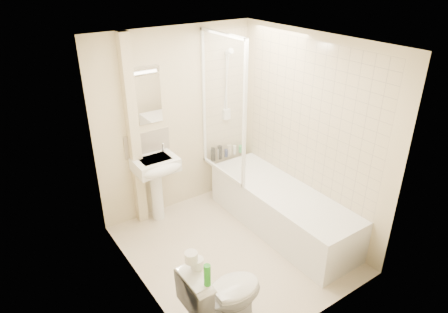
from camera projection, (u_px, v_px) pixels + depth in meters
floor at (233, 249)px, 4.73m from camera, size 2.50×2.50×0.00m
wall_back at (177, 123)px, 5.12m from camera, size 2.20×0.02×2.40m
wall_left at (136, 189)px, 3.64m from camera, size 0.02×2.50×2.40m
wall_right at (309, 135)px, 4.75m from camera, size 0.02×2.50×2.40m
ceiling at (235, 42)px, 3.66m from camera, size 2.20×2.50×0.02m
tile_back at (225, 96)px, 5.39m from camera, size 0.70×0.01×1.75m
tile_right at (309, 118)px, 4.65m from camera, size 0.01×2.10×1.75m
pipe_boxing at (134, 135)px, 4.76m from camera, size 0.12×0.12×2.40m
splashback at (147, 143)px, 4.96m from camera, size 0.60×0.02×0.30m
mirror at (143, 101)px, 4.72m from camera, size 0.46×0.01×0.60m
strip_light at (141, 70)px, 4.54m from camera, size 0.42×0.07×0.07m
bathtub at (282, 208)px, 4.98m from camera, size 0.70×2.10×0.55m
shower_screen at (222, 108)px, 4.88m from camera, size 0.04×0.92×1.80m
shower_fixture at (227, 88)px, 5.30m from camera, size 0.10×0.16×0.99m
pedestal_sink at (157, 172)px, 4.94m from camera, size 0.53×0.48×1.02m
bottle_black_a at (213, 155)px, 5.55m from camera, size 0.06×0.06×0.19m
bottle_white_a at (219, 154)px, 5.61m from camera, size 0.05×0.05×0.16m
bottle_black_b at (220, 152)px, 5.60m from camera, size 0.07×0.07×0.19m
bottle_blue at (226, 153)px, 5.68m from camera, size 0.05×0.05×0.11m
bottle_cream at (229, 151)px, 5.69m from camera, size 0.07×0.07×0.16m
bottle_white_b at (235, 150)px, 5.75m from camera, size 0.05×0.05×0.13m
bottle_green at (241, 149)px, 5.81m from camera, size 0.07×0.07×0.10m
toilet at (223, 296)px, 3.57m from camera, size 0.43×0.75×0.76m
toilet_roll_lower at (197, 263)px, 3.33m from camera, size 0.11×0.11×0.09m
toilet_roll_upper at (191, 257)px, 3.26m from camera, size 0.11×0.11×0.09m
green_bottle at (207, 275)px, 3.13m from camera, size 0.06×0.06×0.20m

